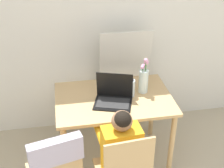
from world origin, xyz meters
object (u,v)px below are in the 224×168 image
(chair_spare, at_px, (56,166))
(person_seated, at_px, (120,148))
(laptop, at_px, (114,96))
(flower_vase, at_px, (144,79))
(water_bottle, at_px, (131,88))

(chair_spare, relative_size, person_seated, 0.89)
(person_seated, bearing_deg, laptop, -99.14)
(flower_vase, bearing_deg, chair_spare, -140.82)
(person_seated, height_order, laptop, person_seated)
(flower_vase, bearing_deg, water_bottle, -160.09)
(laptop, distance_m, flower_vase, 0.34)
(person_seated, xyz_separation_m, water_bottle, (0.21, 0.56, 0.22))
(chair_spare, xyz_separation_m, laptop, (0.55, 0.58, 0.21))
(chair_spare, relative_size, flower_vase, 2.52)
(chair_spare, bearing_deg, laptop, -147.11)
(water_bottle, bearing_deg, chair_spare, -138.11)
(chair_spare, height_order, laptop, laptop)
(person_seated, height_order, flower_vase, flower_vase)
(laptop, height_order, flower_vase, flower_vase)
(flower_vase, relative_size, water_bottle, 1.99)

